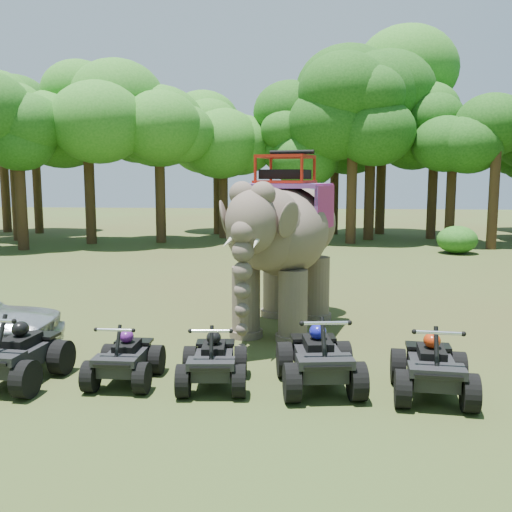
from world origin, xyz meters
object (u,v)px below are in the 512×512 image
object	(u,v)px
atv_1	(125,351)
atv_3	(319,350)
atv_4	(432,359)
elephant	(284,241)
atv_0	(16,347)
atv_2	(213,354)

from	to	relation	value
atv_1	atv_3	bearing A→B (deg)	0.31
atv_3	atv_4	world-z (taller)	atv_3
atv_4	atv_3	bearing A→B (deg)	178.50
elephant	atv_0	bearing A→B (deg)	-121.94
elephant	atv_3	xyz separation A→B (m)	(0.81, -4.03, -1.48)
elephant	atv_0	distance (m)	6.48
atv_0	atv_1	distance (m)	1.94
atv_3	atv_4	bearing A→B (deg)	-14.91
atv_0	atv_4	world-z (taller)	atv_0
atv_3	elephant	bearing A→B (deg)	92.85
atv_4	atv_2	bearing A→B (deg)	-177.03
atv_0	atv_2	bearing A→B (deg)	7.91
atv_0	atv_2	world-z (taller)	atv_0
atv_3	atv_1	bearing A→B (deg)	172.18
atv_1	atv_3	xyz separation A→B (m)	(3.50, 0.04, 0.11)
atv_2	atv_3	xyz separation A→B (m)	(1.87, 0.09, 0.09)
atv_0	atv_3	distance (m)	5.43
atv_0	atv_3	world-z (taller)	atv_3
elephant	atv_1	bearing A→B (deg)	-108.39
atv_0	atv_1	xyz separation A→B (m)	(1.93, 0.23, -0.11)
atv_2	atv_4	bearing A→B (deg)	-7.21
elephant	atv_1	distance (m)	5.13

